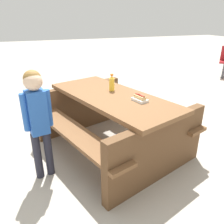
% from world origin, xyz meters
% --- Properties ---
extents(ground_plane, '(30.00, 30.00, 0.00)m').
position_xyz_m(ground_plane, '(0.00, 0.00, 0.00)').
color(ground_plane, '#ADA599').
rests_on(ground_plane, ground).
extents(picnic_table, '(2.14, 1.89, 0.75)m').
position_xyz_m(picnic_table, '(0.00, 0.00, 0.44)').
color(picnic_table, brown).
rests_on(picnic_table, ground).
extents(soda_bottle, '(0.07, 0.07, 0.22)m').
position_xyz_m(soda_bottle, '(-0.17, 0.06, 0.85)').
color(soda_bottle, yellow).
rests_on(soda_bottle, picnic_table).
extents(hotdog_tray, '(0.20, 0.15, 0.08)m').
position_xyz_m(hotdog_tray, '(0.31, 0.22, 0.78)').
color(hotdog_tray, white).
rests_on(hotdog_tray, picnic_table).
extents(child_in_coat, '(0.20, 0.29, 1.18)m').
position_xyz_m(child_in_coat, '(0.27, -0.89, 0.76)').
color(child_in_coat, '#262633').
rests_on(child_in_coat, ground).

